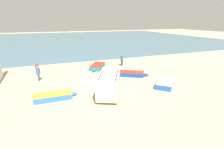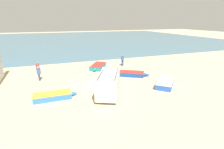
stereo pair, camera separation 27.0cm
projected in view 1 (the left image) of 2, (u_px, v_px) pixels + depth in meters
The scene contains 10 objects.
ground_plane at pixel (97, 84), 20.50m from camera, with size 200.00×200.00×0.00m, color tan.
sea_water at pixel (59, 40), 66.81m from camera, with size 120.00×80.00×0.01m, color #477084.
parked_van at pixel (109, 83), 17.55m from camera, with size 4.06×5.68×2.25m.
fishing_rowboat_0 at pixel (54, 96), 16.61m from camera, with size 4.21×1.44×0.58m.
fishing_rowboat_1 at pixel (97, 67), 27.11m from camera, with size 3.41×4.55×0.61m.
fishing_rowboat_2 at pixel (165, 83), 20.07m from camera, with size 3.67×3.76×0.63m.
fishing_rowboat_3 at pixel (129, 74), 23.61m from camera, with size 4.99×3.64×0.57m.
fisherman_0 at pixel (122, 59), 28.47m from camera, with size 0.47×0.47×1.79m.
fisherman_1 at pixel (37, 68), 23.73m from camera, with size 0.45×0.45×1.73m.
fisherman_2 at pixel (38, 72), 21.34m from camera, with size 0.48×0.48×1.81m.
Camera 1 is at (-5.23, -18.58, 7.24)m, focal length 28.00 mm.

